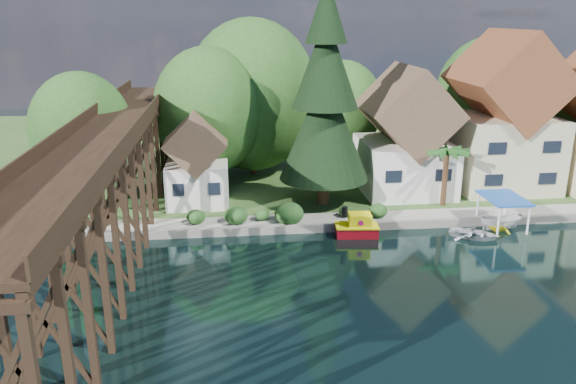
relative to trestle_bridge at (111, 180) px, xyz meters
name	(u,v)px	position (x,y,z in m)	size (l,w,h in m)	color
ground	(369,278)	(16.00, -5.17, -5.35)	(140.00, 140.00, 0.00)	black
bank	(299,149)	(16.00, 28.83, -5.10)	(140.00, 52.00, 0.50)	#2D5120
seawall	(395,225)	(20.00, 2.83, -5.04)	(60.00, 0.40, 0.62)	slate
promenade	(415,215)	(22.00, 4.13, -4.82)	(50.00, 2.60, 0.06)	gray
trestle_bridge	(111,180)	(0.00, 0.00, 0.00)	(4.12, 44.18, 9.30)	black
house_left	(405,139)	(23.00, 10.83, -0.21)	(7.64, 8.64, 11.02)	silver
house_center	(502,122)	(32.00, 11.33, 1.07)	(8.65, 9.18, 13.89)	beige
shed	(197,164)	(5.00, 9.33, -1.52)	(5.09, 5.40, 7.85)	silver
bg_trees	(327,107)	(17.00, 16.08, 1.94)	(49.90, 13.30, 10.57)	#382314
shrubs	(281,212)	(11.40, 4.09, -4.12)	(15.76, 2.47, 1.70)	#173C15
conifer	(325,100)	(15.32, 7.96, 3.76)	(7.26, 7.26, 17.88)	#382314
palm_tree	(447,153)	(25.07, 6.40, -0.43)	(3.97, 3.97, 5.07)	#382314
tugboat	(357,227)	(16.82, 1.82, -4.67)	(3.29, 2.03, 2.28)	#A90B17
boat_white_a	(474,233)	(25.22, 0.54, -4.98)	(2.53, 3.55, 0.73)	silver
boat_canopy	(502,216)	(27.90, 1.84, -4.24)	(3.25, 4.02, 2.59)	silver
boat_yellow	(501,223)	(27.79, 1.66, -4.77)	(1.90, 2.20, 1.16)	yellow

